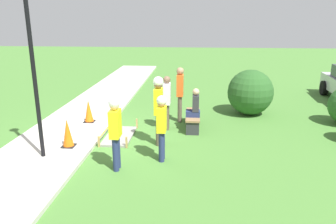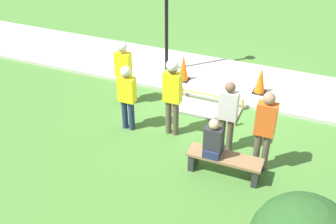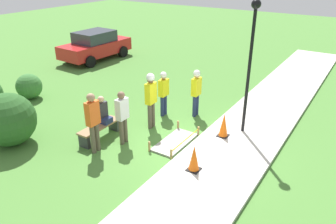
{
  "view_description": "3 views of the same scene",
  "coord_description": "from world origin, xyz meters",
  "px_view_note": "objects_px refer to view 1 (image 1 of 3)",
  "views": [
    {
      "loc": [
        9.14,
        2.7,
        3.48
      ],
      "look_at": [
        0.26,
        1.99,
        0.88
      ],
      "focal_mm": 35.0,
      "sensor_mm": 36.0,
      "label": 1
    },
    {
      "loc": [
        -2.4,
        9.32,
        5.94
      ],
      "look_at": [
        0.56,
        1.93,
        0.71
      ],
      "focal_mm": 45.0,
      "sensor_mm": 36.0,
      "label": 2
    },
    {
      "loc": [
        -7.57,
        -4.16,
        5.23
      ],
      "look_at": [
        0.53,
        1.07,
        0.74
      ],
      "focal_mm": 35.0,
      "sensor_mm": 36.0,
      "label": 3
    }
  ],
  "objects_px": {
    "worker_assistant": "(115,127)",
    "lamppost_near": "(31,48)",
    "worker_trainee": "(158,104)",
    "bystander_in_orange_shirt": "(180,91)",
    "person_seated_on_bench": "(195,105)",
    "traffic_cone_far_patch": "(68,133)",
    "worker_supervisor": "(162,123)",
    "traffic_cone_near_patch": "(89,111)",
    "park_bench": "(193,118)",
    "bystander_in_gray_shirt": "(167,100)"
  },
  "relations": [
    {
      "from": "person_seated_on_bench",
      "to": "park_bench",
      "type": "bearing_deg",
      "value": -168.91
    },
    {
      "from": "lamppost_near",
      "to": "worker_trainee",
      "type": "bearing_deg",
      "value": 114.39
    },
    {
      "from": "bystander_in_orange_shirt",
      "to": "lamppost_near",
      "type": "xyz_separation_m",
      "value": [
        3.45,
        -3.28,
        1.72
      ]
    },
    {
      "from": "lamppost_near",
      "to": "person_seated_on_bench",
      "type": "bearing_deg",
      "value": 123.86
    },
    {
      "from": "person_seated_on_bench",
      "to": "bystander_in_gray_shirt",
      "type": "height_order",
      "value": "bystander_in_gray_shirt"
    },
    {
      "from": "bystander_in_gray_shirt",
      "to": "traffic_cone_near_patch",
      "type": "bearing_deg",
      "value": -95.16
    },
    {
      "from": "worker_trainee",
      "to": "lamppost_near",
      "type": "bearing_deg",
      "value": -65.61
    },
    {
      "from": "traffic_cone_far_patch",
      "to": "worker_trainee",
      "type": "relative_size",
      "value": 0.4
    },
    {
      "from": "worker_supervisor",
      "to": "lamppost_near",
      "type": "relative_size",
      "value": 0.4
    },
    {
      "from": "traffic_cone_near_patch",
      "to": "park_bench",
      "type": "xyz_separation_m",
      "value": [
        0.03,
        3.45,
        -0.14
      ]
    },
    {
      "from": "worker_assistant",
      "to": "bystander_in_orange_shirt",
      "type": "distance_m",
      "value": 4.04
    },
    {
      "from": "traffic_cone_near_patch",
      "to": "worker_assistant",
      "type": "distance_m",
      "value": 3.67
    },
    {
      "from": "worker_assistant",
      "to": "bystander_in_gray_shirt",
      "type": "bearing_deg",
      "value": 162.53
    },
    {
      "from": "bystander_in_gray_shirt",
      "to": "lamppost_near",
      "type": "relative_size",
      "value": 0.41
    },
    {
      "from": "traffic_cone_far_patch",
      "to": "person_seated_on_bench",
      "type": "bearing_deg",
      "value": 118.86
    },
    {
      "from": "worker_trainee",
      "to": "bystander_in_orange_shirt",
      "type": "bearing_deg",
      "value": 167.28
    },
    {
      "from": "worker_supervisor",
      "to": "worker_trainee",
      "type": "height_order",
      "value": "worker_trainee"
    },
    {
      "from": "park_bench",
      "to": "worker_trainee",
      "type": "bearing_deg",
      "value": -31.67
    },
    {
      "from": "worker_assistant",
      "to": "worker_trainee",
      "type": "height_order",
      "value": "worker_trainee"
    },
    {
      "from": "traffic_cone_near_patch",
      "to": "worker_supervisor",
      "type": "relative_size",
      "value": 0.44
    },
    {
      "from": "person_seated_on_bench",
      "to": "lamppost_near",
      "type": "xyz_separation_m",
      "value": [
        2.54,
        -3.79,
        1.98
      ]
    },
    {
      "from": "worker_supervisor",
      "to": "lamppost_near",
      "type": "xyz_separation_m",
      "value": [
        0.22,
        -2.99,
        1.81
      ]
    },
    {
      "from": "traffic_cone_near_patch",
      "to": "park_bench",
      "type": "bearing_deg",
      "value": 89.43
    },
    {
      "from": "traffic_cone_far_patch",
      "to": "worker_supervisor",
      "type": "bearing_deg",
      "value": 80.01
    },
    {
      "from": "park_bench",
      "to": "bystander_in_gray_shirt",
      "type": "distance_m",
      "value": 1.07
    },
    {
      "from": "park_bench",
      "to": "bystander_in_orange_shirt",
      "type": "distance_m",
      "value": 1.09
    },
    {
      "from": "park_bench",
      "to": "person_seated_on_bench",
      "type": "height_order",
      "value": "person_seated_on_bench"
    },
    {
      "from": "worker_trainee",
      "to": "lamppost_near",
      "type": "distance_m",
      "value": 3.46
    },
    {
      "from": "person_seated_on_bench",
      "to": "traffic_cone_far_patch",
      "type": "bearing_deg",
      "value": -61.14
    },
    {
      "from": "worker_supervisor",
      "to": "bystander_in_gray_shirt",
      "type": "xyz_separation_m",
      "value": [
        -2.38,
        -0.07,
        -0.01
      ]
    },
    {
      "from": "traffic_cone_far_patch",
      "to": "worker_supervisor",
      "type": "xyz_separation_m",
      "value": [
        0.46,
        2.59,
        0.5
      ]
    },
    {
      "from": "worker_assistant",
      "to": "lamppost_near",
      "type": "distance_m",
      "value": 2.67
    },
    {
      "from": "person_seated_on_bench",
      "to": "worker_assistant",
      "type": "distance_m",
      "value": 3.44
    },
    {
      "from": "bystander_in_gray_shirt",
      "to": "lamppost_near",
      "type": "height_order",
      "value": "lamppost_near"
    },
    {
      "from": "person_seated_on_bench",
      "to": "worker_trainee",
      "type": "xyz_separation_m",
      "value": [
        1.27,
        -0.99,
        0.37
      ]
    },
    {
      "from": "traffic_cone_near_patch",
      "to": "worker_assistant",
      "type": "bearing_deg",
      "value": 27.77
    },
    {
      "from": "traffic_cone_near_patch",
      "to": "lamppost_near",
      "type": "xyz_separation_m",
      "value": [
        2.83,
        -0.29,
        2.33
      ]
    },
    {
      "from": "worker_assistant",
      "to": "bystander_in_gray_shirt",
      "type": "distance_m",
      "value": 3.12
    },
    {
      "from": "person_seated_on_bench",
      "to": "worker_trainee",
      "type": "distance_m",
      "value": 1.66
    },
    {
      "from": "worker_assistant",
      "to": "bystander_in_orange_shirt",
      "type": "height_order",
      "value": "bystander_in_orange_shirt"
    },
    {
      "from": "traffic_cone_far_patch",
      "to": "lamppost_near",
      "type": "xyz_separation_m",
      "value": [
        0.67,
        -0.4,
        2.31
      ]
    },
    {
      "from": "worker_supervisor",
      "to": "worker_trainee",
      "type": "distance_m",
      "value": 1.08
    },
    {
      "from": "traffic_cone_near_patch",
      "to": "bystander_in_gray_shirt",
      "type": "distance_m",
      "value": 2.68
    },
    {
      "from": "traffic_cone_far_patch",
      "to": "bystander_in_orange_shirt",
      "type": "bearing_deg",
      "value": 133.86
    },
    {
      "from": "person_seated_on_bench",
      "to": "lamppost_near",
      "type": "relative_size",
      "value": 0.21
    },
    {
      "from": "traffic_cone_far_patch",
      "to": "lamppost_near",
      "type": "distance_m",
      "value": 2.44
    },
    {
      "from": "traffic_cone_far_patch",
      "to": "park_bench",
      "type": "relative_size",
      "value": 0.5
    },
    {
      "from": "bystander_in_gray_shirt",
      "to": "park_bench",
      "type": "bearing_deg",
      "value": 103.81
    },
    {
      "from": "worker_assistant",
      "to": "bystander_in_gray_shirt",
      "type": "xyz_separation_m",
      "value": [
        -2.97,
        0.94,
        -0.07
      ]
    },
    {
      "from": "park_bench",
      "to": "bystander_in_orange_shirt",
      "type": "height_order",
      "value": "bystander_in_orange_shirt"
    }
  ]
}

